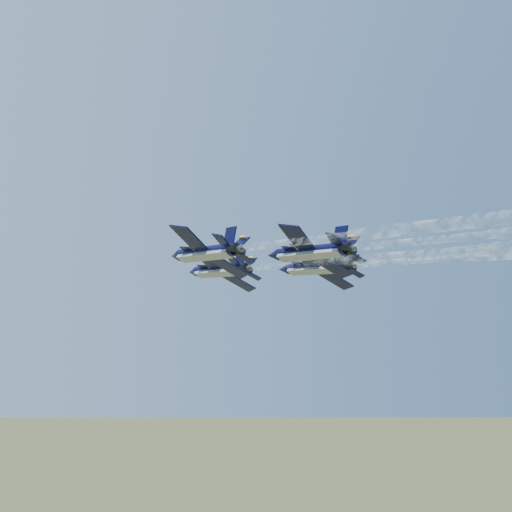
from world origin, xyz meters
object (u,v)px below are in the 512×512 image
jet_lead (218,270)px  jet_right (315,268)px  jet_slot (309,252)px  jet_left (204,253)px

jet_lead → jet_right: 15.79m
jet_lead → jet_slot: (3.39, -21.32, 0.00)m
jet_right → jet_slot: (-8.69, -11.16, 0.00)m
jet_right → jet_slot: 14.15m
jet_slot → jet_left: bearing=139.0°
jet_right → jet_slot: same height
jet_left → jet_right: 21.23m
jet_right → jet_lead: bearing=130.4°
jet_lead → jet_right: (12.09, -10.16, 0.00)m
jet_lead → jet_slot: same height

